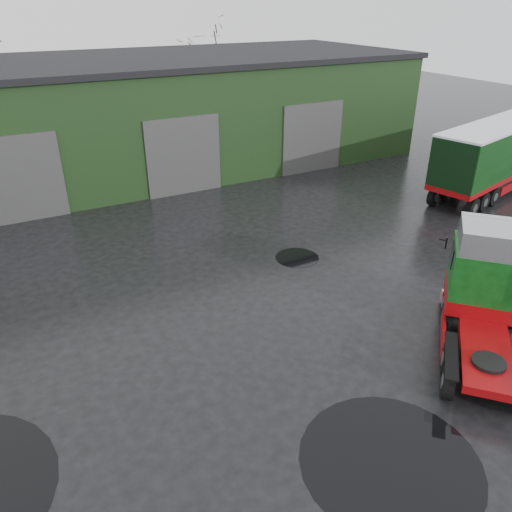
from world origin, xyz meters
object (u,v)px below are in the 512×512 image
Objects in this scene: warehouse at (146,112)px; lorry_right at (501,156)px; hero_tractor at (492,305)px; tree_back_b at (204,74)px.

lorry_right is (15.00, -13.46, -1.30)m from warehouse.
hero_tractor is 0.77× the size of tree_back_b.
lorry_right is (12.50, 9.54, 0.07)m from hero_tractor.
lorry_right is 24.55m from tree_back_b.
tree_back_b is (-7.00, 23.46, 1.89)m from lorry_right.
tree_back_b is (8.00, 10.00, 0.59)m from warehouse.
hero_tractor is at bearing -99.46° from tree_back_b.
lorry_right reaches higher than hero_tractor.
warehouse is 2.29× the size of lorry_right.
warehouse is 4.32× the size of tree_back_b.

